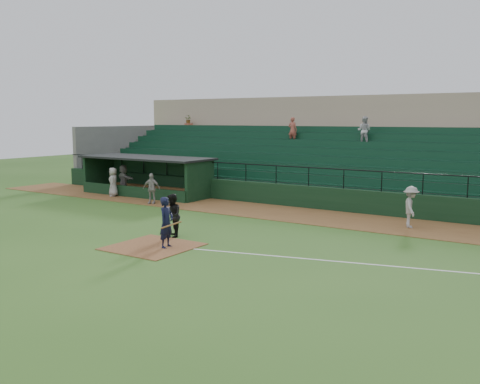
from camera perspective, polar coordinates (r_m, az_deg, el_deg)
The scene contains 12 objects.
ground at distance 21.25m, azimuth -7.44°, elevation -5.29°, with size 90.00×90.00×0.00m, color #315B1D.
warning_track at distance 27.68m, azimuth 3.41°, elevation -2.13°, with size 40.00×4.00×0.03m, color brown.
home_plate_dirt at distance 20.52m, azimuth -9.26°, elevation -5.76°, with size 3.00×3.00×0.03m, color brown.
foul_line at distance 18.39m, azimuth 14.65°, elevation -7.55°, with size 18.00×0.09×0.01m, color white.
stadium_structure at distance 34.95m, azimuth 10.36°, elevation 3.62°, with size 38.00×13.08×6.40m.
dugout at distance 34.50m, azimuth -9.45°, elevation 1.97°, with size 8.90×3.20×2.42m.
batter_at_plate at distance 20.11m, azimuth -7.85°, elevation -3.25°, with size 1.07×0.76×1.93m.
umpire at distance 21.90m, azimuth -7.24°, elevation -2.52°, with size 0.87×0.67×1.78m, color black.
runner at distance 24.67m, azimuth 17.75°, elevation -1.53°, with size 1.18×0.68×1.83m, color #9F9994.
dugout_player_a at distance 30.54m, azimuth -9.43°, elevation 0.38°, with size 1.01×0.42×1.72m, color #9F9A95.
dugout_player_b at distance 33.91m, azimuth -13.37°, elevation 1.06°, with size 0.87×0.56×1.78m, color #A09C96.
dugout_player_c at distance 35.10m, azimuth -12.29°, elevation 1.37°, with size 1.71×0.54×1.84m, color gray.
Camera 1 is at (13.53, -15.67, 4.81)m, focal length 40.03 mm.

